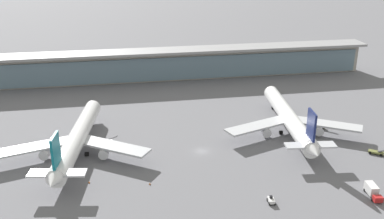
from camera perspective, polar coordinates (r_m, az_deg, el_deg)
ground_plane at (r=148.10m, az=1.23°, el=-5.34°), size 1200.00×1200.00×0.00m
airliner_left_stand at (r=148.77m, az=-14.50°, el=-3.65°), size 48.53×63.72×17.00m
airliner_centre_stand at (r=163.52m, az=12.32°, el=-1.12°), size 48.86×63.87×17.00m
service_truck_near_nose_blue at (r=161.29m, az=-17.29°, el=-3.69°), size 2.42×3.22×2.05m
service_truck_under_wing_olive at (r=170.86m, az=15.89°, el=-2.12°), size 6.66×4.34×2.70m
service_truck_mid_apron_white at (r=156.30m, az=-10.96°, el=-3.92°), size 6.93×2.86×2.70m
service_truck_by_tail_red at (r=133.02m, az=22.06°, el=-9.57°), size 3.12×7.51×3.10m
service_truck_on_taxiway_olive at (r=157.60m, az=22.52°, el=-5.05°), size 6.18×5.27×2.70m
service_truck_at_far_stand_white at (r=122.93m, az=10.07°, el=-11.32°), size 1.88×2.96×2.05m
terminal_building at (r=219.72m, az=-2.85°, el=5.88°), size 199.07×12.80×15.20m
safety_cone_alpha at (r=129.95m, az=-5.41°, el=-9.40°), size 0.62×0.62×0.70m
safety_cone_charlie at (r=133.44m, az=-13.00°, el=-9.02°), size 0.62×0.62×0.70m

